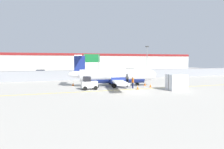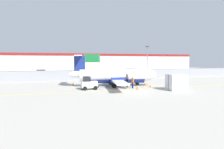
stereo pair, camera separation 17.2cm
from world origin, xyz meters
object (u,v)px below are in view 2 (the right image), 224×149
Objects in this scene: traffic_cone_far_right at (73,84)px; traffic_cone_far_left at (145,84)px; parked_car_3 at (130,71)px; parked_car_1 at (69,74)px; traffic_cone_near_right at (137,87)px; apron_light_pole at (147,60)px; baggage_tug at (89,84)px; traffic_cone_near_left at (150,85)px; highway_sign at (92,60)px; ground_crew_worker at (133,82)px; parked_car_2 at (101,72)px; cargo_container at (176,82)px; parked_car_0 at (41,73)px; commuter_airplane at (115,76)px.

traffic_cone_far_left is at bearing -17.07° from traffic_cone_far_right.
parked_car_1 is at bearing 21.40° from parked_car_3.
apron_light_pole is at bearing 57.20° from traffic_cone_near_right.
baggage_tug is 6.92m from traffic_cone_near_right.
highway_sign reaches higher than traffic_cone_near_left.
ground_crew_worker is at bearing -81.50° from highway_sign.
traffic_cone_far_left is 0.12× the size of highway_sign.
parked_car_3 is 15.11m from apron_light_pole.
parked_car_2 is (9.03, 3.74, 0.00)m from parked_car_1.
parked_car_1 is at bearing 107.21° from traffic_cone_near_right.
ground_crew_worker is at bearing -35.04° from traffic_cone_far_right.
baggage_tug reaches higher than traffic_cone_near_left.
highway_sign is at bearing 43.37° from parked_car_3.
cargo_container is 0.60× the size of parked_car_3.
parked_car_0 is 25.08m from parked_car_3.
baggage_tug is 0.56× the size of parked_car_0.
traffic_cone_far_right is (-8.04, 5.64, -0.64)m from ground_crew_worker.
commuter_airplane is 9.43m from cargo_container.
cargo_container is 5.40m from traffic_cone_near_right.
parked_car_2 is (1.82, 27.03, 0.58)m from traffic_cone_near_right.
ground_crew_worker is 0.40× the size of parked_car_0.
commuter_airplane is 22.94m from parked_car_2.
parked_car_2 is at bearing 101.55° from cargo_container.
baggage_tug is 0.54× the size of parked_car_2.
traffic_cone_far_right is 0.15× the size of parked_car_0.
traffic_cone_near_right is at bearing -40.22° from traffic_cone_far_right.
parked_car_2 reaches higher than traffic_cone_near_left.
apron_light_pole is at bearing 52.79° from commuter_airplane.
apron_light_pole is 1.32× the size of highway_sign.
traffic_cone_far_right is at bearing 139.78° from traffic_cone_near_right.
cargo_container reaches higher than parked_car_2.
cargo_container is 4.04× the size of traffic_cone_far_left.
cargo_container is at bearing -29.05° from ground_crew_worker.
traffic_cone_near_left is 24.13m from parked_car_1.
parked_car_1 is (6.59, -7.16, 0.00)m from parked_car_0.
cargo_container is 17.13m from apron_light_pole.
baggage_tug is 0.43× the size of highway_sign.
parked_car_2 is (8.44, 25.10, 0.04)m from baggage_tug.
parked_car_3 is (18.40, 5.21, 0.00)m from parked_car_1.
traffic_cone_near_left is at bearing -94.69° from parked_car_2.
traffic_cone_far_left is (9.63, 1.57, -0.54)m from baggage_tug.
parked_car_0 is (-18.61, 32.80, -0.21)m from cargo_container.
ground_crew_worker is 2.66× the size of traffic_cone_far_right.
apron_light_pole reaches higher than parked_car_2.
commuter_airplane reaches higher than ground_crew_worker.
traffic_cone_far_left is 0.09× the size of apron_light_pole.
highway_sign reaches higher than traffic_cone_far_left.
parked_car_0 is at bearing 125.32° from cargo_container.
baggage_tug is at bearing -141.90° from commuter_airplane.
parked_car_2 is 0.80× the size of highway_sign.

